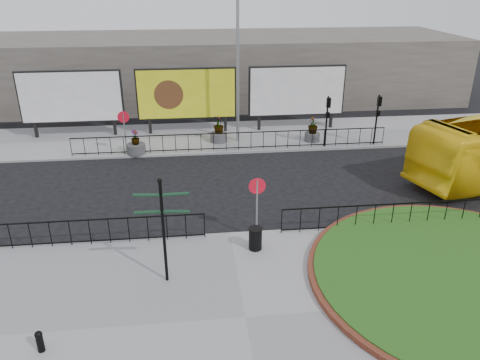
{
  "coord_description": "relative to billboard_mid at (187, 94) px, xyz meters",
  "views": [
    {
      "loc": [
        -1.39,
        -15.99,
        9.52
      ],
      "look_at": [
        0.68,
        2.48,
        1.26
      ],
      "focal_mm": 35.0,
      "sensor_mm": 36.0,
      "label": 1
    }
  ],
  "objects": [
    {
      "name": "bollard",
      "position": [
        -4.17,
        -18.7,
        -2.12
      ],
      "size": [
        0.21,
        0.21,
        0.66
      ],
      "color": "black",
      "rests_on": "pavement_near"
    },
    {
      "name": "signal_pole_a",
      "position": [
        8.0,
        -3.63,
        -0.5
      ],
      "size": [
        0.22,
        0.26,
        3.0
      ],
      "color": "black",
      "rests_on": "pavement_far"
    },
    {
      "name": "billboard_left",
      "position": [
        -7.0,
        0.0,
        0.0
      ],
      "size": [
        6.2,
        0.31,
        4.1
      ],
      "color": "black",
      "rests_on": "pavement_far"
    },
    {
      "name": "speed_sign_near",
      "position": [
        2.5,
        -13.37,
        -0.68
      ],
      "size": [
        0.64,
        0.07,
        2.47
      ],
      "color": "gray",
      "rests_on": "pavement_near"
    },
    {
      "name": "lamp_post",
      "position": [
        3.01,
        -1.97,
        2.23
      ],
      "size": [
        0.74,
        0.18,
        9.23
      ],
      "color": "gray",
      "rests_on": "pavement_far"
    },
    {
      "name": "pavement_far",
      "position": [
        1.5,
        -0.97,
        -2.54
      ],
      "size": [
        44.0,
        6.0,
        0.12
      ],
      "primitive_type": "cube",
      "color": "gray",
      "rests_on": "ground"
    },
    {
      "name": "planter_a",
      "position": [
        -2.97,
        -3.57,
        -2.04
      ],
      "size": [
        1.06,
        1.06,
        1.39
      ],
      "color": "#4C4C4F",
      "rests_on": "pavement_far"
    },
    {
      "name": "planter_b",
      "position": [
        1.83,
        -2.04,
        -1.87
      ],
      "size": [
        1.03,
        1.03,
        1.63
      ],
      "color": "#4C4C4F",
      "rests_on": "pavement_far"
    },
    {
      "name": "ground",
      "position": [
        1.5,
        -12.97,
        -2.6
      ],
      "size": [
        90.0,
        90.0,
        0.0
      ],
      "primitive_type": "plane",
      "color": "black",
      "rests_on": "ground"
    },
    {
      "name": "railing_near_left",
      "position": [
        -4.5,
        -13.27,
        -1.93
      ],
      "size": [
        10.0,
        0.1,
        1.1
      ],
      "primitive_type": null,
      "color": "black",
      "rests_on": "pavement_near"
    },
    {
      "name": "grass_lawn",
      "position": [
        9.0,
        -16.97,
        -2.37
      ],
      "size": [
        10.0,
        10.0,
        0.22
      ],
      "primitive_type": "cylinder",
      "color": "#204412",
      "rests_on": "pavement_near"
    },
    {
      "name": "planter_c",
      "position": [
        7.5,
        -2.53,
        -1.86
      ],
      "size": [
        0.93,
        0.93,
        1.57
      ],
      "color": "#4C4C4F",
      "rests_on": "pavement_far"
    },
    {
      "name": "litter_bin",
      "position": [
        2.33,
        -14.26,
        -2.04
      ],
      "size": [
        0.52,
        0.52,
        0.87
      ],
      "color": "black",
      "rests_on": "pavement_near"
    },
    {
      "name": "pavement_near",
      "position": [
        1.5,
        -17.97,
        -2.54
      ],
      "size": [
        30.0,
        10.0,
        0.12
      ],
      "primitive_type": "cube",
      "color": "gray",
      "rests_on": "ground"
    },
    {
      "name": "brick_edge",
      "position": [
        9.0,
        -16.97,
        -2.39
      ],
      "size": [
        10.4,
        10.4,
        0.18
      ],
      "primitive_type": "cylinder",
      "color": "brown",
      "rests_on": "pavement_near"
    },
    {
      "name": "billboard_right",
      "position": [
        7.0,
        0.0,
        0.0
      ],
      "size": [
        6.2,
        0.31,
        4.1
      ],
      "color": "black",
      "rests_on": "pavement_far"
    },
    {
      "name": "railing_near_right",
      "position": [
        8.0,
        -13.27,
        -1.93
      ],
      "size": [
        9.0,
        0.1,
        1.1
      ],
      "primitive_type": null,
      "color": "black",
      "rests_on": "pavement_near"
    },
    {
      "name": "speed_sign_far",
      "position": [
        -3.5,
        -3.57,
        -0.68
      ],
      "size": [
        0.64,
        0.07,
        2.47
      ],
      "color": "gray",
      "rests_on": "pavement_far"
    },
    {
      "name": "signal_pole_b",
      "position": [
        11.0,
        -3.63,
        -0.5
      ],
      "size": [
        0.22,
        0.26,
        3.0
      ],
      "color": "black",
      "rests_on": "pavement_far"
    },
    {
      "name": "fingerpost_sign",
      "position": [
        -0.87,
        -15.84,
        -0.24
      ],
      "size": [
        1.74,
        0.35,
        3.72
      ],
      "rotation": [
        0.0,
        0.0,
        -0.11
      ],
      "color": "black",
      "rests_on": "pavement_near"
    },
    {
      "name": "building_backdrop",
      "position": [
        1.5,
        9.03,
        -0.1
      ],
      "size": [
        40.0,
        10.0,
        5.0
      ],
      "primitive_type": "cube",
      "color": "#6A625D",
      "rests_on": "ground"
    },
    {
      "name": "railing_far",
      "position": [
        2.5,
        -3.67,
        -1.93
      ],
      "size": [
        18.0,
        0.1,
        1.1
      ],
      "primitive_type": null,
      "color": "black",
      "rests_on": "pavement_far"
    },
    {
      "name": "billboard_mid",
      "position": [
        0.0,
        0.0,
        0.0
      ],
      "size": [
        6.2,
        0.31,
        4.1
      ],
      "color": "black",
      "rests_on": "pavement_far"
    }
  ]
}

